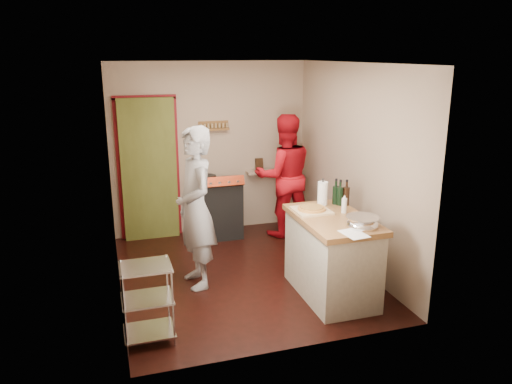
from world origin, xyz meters
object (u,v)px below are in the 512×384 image
at_px(island, 332,254).
at_px(person_stripe, 195,208).
at_px(person_red, 284,176).
at_px(wire_shelving, 147,300).
at_px(stove, 220,208).

bearing_deg(island, person_stripe, 152.52).
xyz_separation_m(person_stripe, person_red, (1.59, 1.31, -0.03)).
bearing_deg(island, person_red, 85.08).
bearing_deg(person_red, wire_shelving, 51.18).
height_order(island, person_red, person_red).
height_order(wire_shelving, person_red, person_red).
xyz_separation_m(stove, island, (0.78, -2.27, 0.05)).
bearing_deg(wire_shelving, person_stripe, 57.77).
distance_m(island, person_red, 2.10).
bearing_deg(wire_shelving, stove, 63.15).
distance_m(wire_shelving, person_red, 3.35).
bearing_deg(person_red, island, 89.79).
bearing_deg(wire_shelving, island, 9.51).
height_order(wire_shelving, person_stripe, person_stripe).
distance_m(wire_shelving, island, 2.13).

